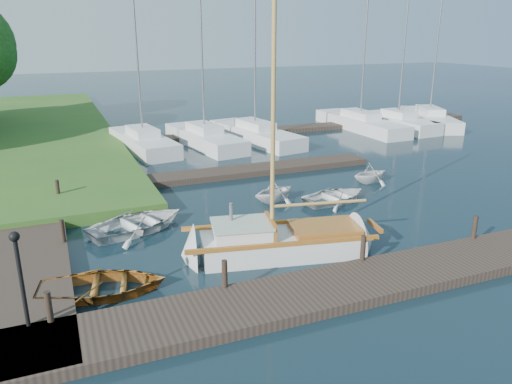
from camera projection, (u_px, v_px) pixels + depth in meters
name	position (u px, v px, depth m)	size (l,w,h in m)	color
ground	(256.00, 221.00, 19.40)	(160.00, 160.00, 0.00)	black
near_dock	(337.00, 288.00, 14.08)	(18.00, 2.20, 0.30)	#2F231F
left_dock	(33.00, 229.00, 18.20)	(2.20, 18.00, 0.30)	#2F231F
far_dock	(244.00, 171.00, 25.80)	(14.00, 1.60, 0.30)	#2F231F
pontoon	(298.00, 129.00, 37.06)	(30.00, 1.60, 0.30)	#2F231F
mooring_post_0	(49.00, 307.00, 12.06)	(0.16, 0.16, 0.80)	black
mooring_post_1	(225.00, 274.00, 13.70)	(0.16, 0.16, 0.80)	black
mooring_post_2	(363.00, 248.00, 15.33)	(0.16, 0.16, 0.80)	black
mooring_post_3	(475.00, 227.00, 16.97)	(0.16, 0.16, 0.80)	black
mooring_post_4	(62.00, 231.00, 16.64)	(0.16, 0.16, 0.80)	black
mooring_post_5	(58.00, 189.00, 21.04)	(0.16, 0.16, 0.80)	black
lamp_post	(19.00, 266.00, 11.52)	(0.24, 0.24, 2.44)	black
sailboat	(283.00, 244.00, 16.51)	(7.40, 3.33, 9.83)	silver
dinghy	(102.00, 282.00, 13.95)	(2.49, 3.49, 0.72)	brown
tender_a	(137.00, 221.00, 18.40)	(2.66, 3.73, 0.77)	silver
tender_b	(275.00, 189.00, 21.52)	(1.87, 2.17, 1.14)	silver
tender_c	(336.00, 194.00, 21.60)	(2.22, 3.11, 0.64)	silver
tender_d	(371.00, 171.00, 24.26)	(1.79, 2.07, 1.09)	silver
marina_boat_0	(143.00, 141.00, 30.97)	(3.24, 7.90, 10.57)	silver
marina_boat_1	(205.00, 137.00, 32.10)	(3.36, 8.42, 10.92)	silver
marina_boat_2	(255.00, 133.00, 33.30)	(3.72, 8.99, 11.40)	silver
marina_boat_5	(360.00, 122.00, 37.32)	(2.38, 9.48, 10.72)	silver
marina_boat_6	(398.00, 121.00, 37.59)	(2.57, 7.23, 9.09)	silver
marina_boat_7	(429.00, 118.00, 39.16)	(5.26, 8.71, 11.70)	silver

